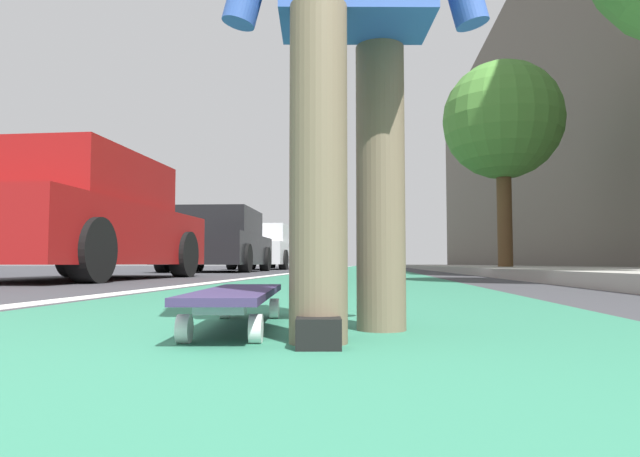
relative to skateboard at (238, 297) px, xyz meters
The scene contains 12 objects.
ground_plane 8.99m from the skateboard, ahead, with size 80.00×80.00×0.00m, color #38383D.
bike_lane_paint 22.99m from the skateboard, ahead, with size 56.00×2.32×0.00m, color #2D7256.
lane_stripe_white 19.02m from the skateboard, ahead, with size 52.00×0.16×0.01m, color silver.
sidewalk_curb 17.37m from the skateboard, 12.05° to the right, with size 52.00×3.20×0.13m, color #9E9B93.
building_facade 22.67m from the skateboard, 17.47° to the right, with size 40.00×1.20×11.11m, color #655D53.
skateboard is the anchor object (origin of this frame).
parked_car_near 5.77m from the skateboard, 32.77° to the left, with size 4.11×1.94×1.48m.
parked_car_mid 11.88m from the skateboard, 15.77° to the left, with size 4.22×2.09×1.47m.
parked_car_far 17.40m from the skateboard, 10.46° to the left, with size 4.45×1.94×1.47m.
parked_car_end 23.46m from the skateboard, ahead, with size 4.04×1.90×1.47m.
traffic_light 22.00m from the skateboard, ahead, with size 0.33×0.28×4.15m.
street_tree_mid 11.57m from the skateboard, 16.85° to the right, with size 2.55×2.55×4.57m.
Camera 1 is at (-0.60, -0.29, 0.19)m, focal length 31.54 mm.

